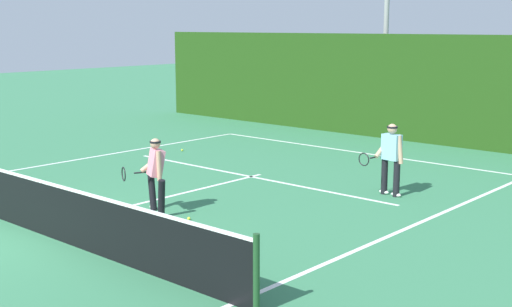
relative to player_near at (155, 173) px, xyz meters
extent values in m
plane|color=#367B52|center=(-0.84, -2.29, -0.83)|extent=(80.00, 80.00, 0.00)
cube|color=white|center=(-0.84, 8.35, -0.83)|extent=(10.24, 0.10, 0.01)
cube|color=white|center=(4.28, -2.29, -0.83)|extent=(0.10, 21.28, 0.01)
cube|color=white|center=(-0.84, 3.77, -0.83)|extent=(8.35, 0.10, 0.01)
cube|color=white|center=(-0.84, 0.91, -0.83)|extent=(0.10, 6.40, 0.01)
cylinder|color=#1E4723|center=(4.73, -2.29, -0.29)|extent=(0.09, 0.09, 1.09)
cube|color=black|center=(-0.84, -2.29, -0.35)|extent=(11.04, 0.02, 0.97)
cube|color=white|center=(-0.84, -2.29, 0.16)|extent=(11.04, 0.03, 0.05)
cylinder|color=black|center=(0.32, -0.13, -0.45)|extent=(0.28, 0.23, 0.78)
cylinder|color=black|center=(-0.30, 0.15, -0.45)|extent=(0.33, 0.25, 0.78)
ellipsoid|color=white|center=(0.32, -0.13, -0.79)|extent=(0.28, 0.21, 0.09)
ellipsoid|color=white|center=(-0.30, 0.15, -0.79)|extent=(0.28, 0.21, 0.09)
cube|color=pink|center=(0.01, 0.01, 0.20)|extent=(0.49, 0.44, 0.57)
cylinder|color=tan|center=(0.21, -0.08, 0.18)|extent=(0.17, 0.14, 0.59)
cylinder|color=tan|center=(-0.19, 0.10, 0.18)|extent=(0.30, 0.52, 0.41)
sphere|color=tan|center=(0.01, 0.01, 0.59)|extent=(0.21, 0.21, 0.21)
cylinder|color=black|center=(0.01, 0.01, 0.62)|extent=(0.29, 0.29, 0.04)
cylinder|color=black|center=(-0.34, -0.11, -0.03)|extent=(0.14, 0.25, 0.03)
torus|color=black|center=(-0.48, -0.42, -0.03)|extent=(0.28, 0.14, 0.29)
cylinder|color=black|center=(2.89, 4.40, -0.43)|extent=(0.16, 0.16, 0.81)
cylinder|color=black|center=(2.56, 4.44, -0.43)|extent=(0.16, 0.16, 0.81)
ellipsoid|color=white|center=(2.89, 4.40, -0.79)|extent=(0.27, 0.14, 0.09)
ellipsoid|color=white|center=(2.56, 4.44, -0.79)|extent=(0.27, 0.14, 0.09)
cube|color=#8CCCE0|center=(2.73, 4.42, 0.25)|extent=(0.44, 0.28, 0.57)
cylinder|color=tan|center=(2.96, 4.39, 0.23)|extent=(0.18, 0.12, 0.62)
cylinder|color=tan|center=(2.50, 4.45, 0.23)|extent=(0.16, 0.54, 0.47)
sphere|color=tan|center=(2.73, 4.42, 0.66)|extent=(0.22, 0.22, 0.22)
cylinder|color=black|center=(2.73, 4.42, 0.70)|extent=(0.26, 0.26, 0.04)
cylinder|color=black|center=(2.42, 4.20, 0.01)|extent=(0.06, 0.26, 0.03)
torus|color=black|center=(2.38, 3.87, 0.01)|extent=(0.29, 0.06, 0.29)
sphere|color=#D1E033|center=(0.85, 0.09, -0.80)|extent=(0.07, 0.07, 0.07)
sphere|color=#D1E033|center=(-4.75, 5.00, -0.80)|extent=(0.07, 0.07, 0.07)
cube|color=#204412|center=(-0.84, 11.15, 0.89)|extent=(21.98, 0.12, 3.44)
cylinder|color=#9EA39E|center=(-2.58, 12.83, 2.42)|extent=(0.18, 0.18, 6.51)
camera|label=1|loc=(10.31, -8.57, 2.88)|focal=47.97mm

